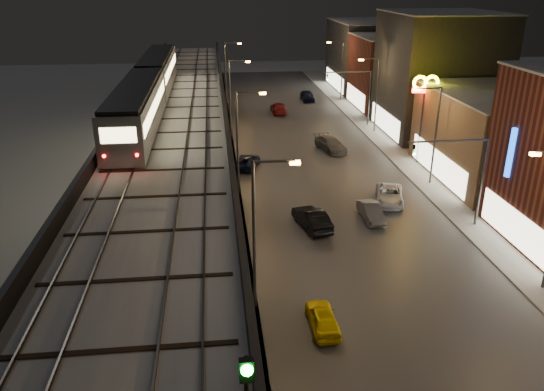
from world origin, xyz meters
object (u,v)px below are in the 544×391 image
car_near_white (312,219)px  car_mid_silver (247,162)px  car_onc_dark (389,196)px  car_onc_red (307,96)px  car_mid_dark (278,108)px  car_onc_silver (371,213)px  subway_train (149,87)px  car_onc_white (330,145)px  car_taxi (323,319)px

car_near_white → car_mid_silver: (-4.00, 14.40, -0.14)m
car_onc_dark → car_onc_red: (-0.03, 40.25, 0.10)m
car_mid_dark → car_onc_silver: car_mid_dark is taller
car_near_white → car_onc_red: (7.37, 44.37, 0.00)m
subway_train → car_onc_white: (18.47, 4.78, -7.65)m
car_taxi → car_onc_dark: car_onc_dark is taller
subway_train → car_mid_dark: size_ratio=7.41×
car_mid_silver → car_onc_silver: bearing=141.4°
car_onc_dark → car_mid_dark: bearing=115.9°
car_onc_red → car_onc_dark: bearing=-90.2°
subway_train → car_onc_dark: size_ratio=7.45×
car_taxi → car_onc_dark: (9.05, 16.48, 0.04)m
car_near_white → car_onc_white: bearing=-118.8°
subway_train → car_mid_dark: 28.31m
subway_train → car_onc_red: size_ratio=7.91×
car_taxi → car_onc_silver: bearing=-116.5°
car_taxi → car_onc_dark: bearing=-119.1°
subway_train → car_mid_silver: size_ratio=7.96×
subway_train → car_onc_silver: (17.83, -13.25, -7.75)m
car_mid_silver → car_mid_dark: bearing=-86.8°
car_onc_silver → car_taxi: bearing=-117.2°
car_taxi → car_mid_dark: (3.62, 49.36, 0.07)m
car_onc_silver → car_onc_dark: bearing=50.8°
subway_train → car_onc_silver: bearing=-36.6°
car_mid_silver → car_onc_dark: 15.35m
subway_train → car_near_white: bearing=-47.7°
subway_train → car_near_white: size_ratio=7.69×
car_taxi → car_onc_red: size_ratio=0.81×
car_onc_silver → car_onc_red: car_onc_red is taller
subway_train → car_mid_silver: bearing=1.3°
car_onc_white → car_onc_red: car_onc_red is taller
subway_train → car_near_white: subway_train is taller
car_onc_dark → car_onc_red: size_ratio=1.06×
car_taxi → car_near_white: size_ratio=0.79×
car_taxi → car_mid_silver: (-2.35, 26.76, -0.00)m
car_near_white → car_mid_dark: bearing=-105.5°
car_onc_white → subway_train: bearing=178.9°
car_taxi → car_onc_white: size_ratio=0.73×
car_mid_silver → car_onc_red: (11.37, 29.97, 0.15)m
car_mid_dark → car_onc_white: bearing=100.7°
car_mid_silver → car_taxi: bearing=113.0°
subway_train → car_near_white: (12.93, -14.20, -7.62)m
car_onc_red → car_near_white: bearing=-99.7°
subway_train → car_mid_dark: subway_train is taller
car_taxi → car_near_white: 12.47m
car_near_white → car_onc_red: size_ratio=1.03×
car_near_white → car_onc_white: (5.53, 18.98, -0.03)m
car_near_white → car_onc_white: 19.77m
car_onc_dark → car_onc_white: size_ratio=0.95×
car_onc_white → car_near_white: bearing=-121.9°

